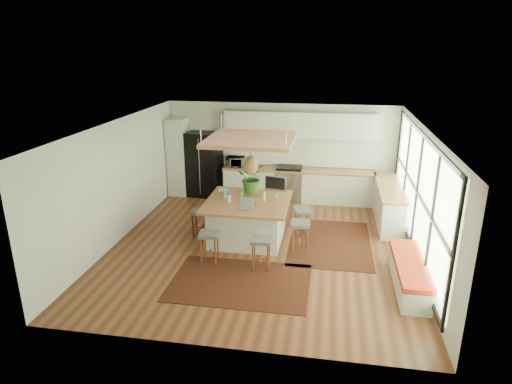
% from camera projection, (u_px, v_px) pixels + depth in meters
% --- Properties ---
extents(floor, '(7.00, 7.00, 0.00)m').
position_uv_depth(floor, '(261.00, 246.00, 9.85)').
color(floor, '#512417').
rests_on(floor, ground).
extents(ceiling, '(7.00, 7.00, 0.00)m').
position_uv_depth(ceiling, '(262.00, 126.00, 8.99)').
color(ceiling, white).
rests_on(ceiling, ground).
extents(wall_back, '(6.50, 0.00, 6.50)m').
position_uv_depth(wall_back, '(280.00, 151.00, 12.69)').
color(wall_back, silver).
rests_on(wall_back, ground).
extents(wall_front, '(6.50, 0.00, 6.50)m').
position_uv_depth(wall_front, '(222.00, 267.00, 6.15)').
color(wall_front, silver).
rests_on(wall_front, ground).
extents(wall_left, '(0.00, 7.00, 7.00)m').
position_uv_depth(wall_left, '(118.00, 181.00, 9.93)').
color(wall_left, silver).
rests_on(wall_left, ground).
extents(wall_right, '(0.00, 7.00, 7.00)m').
position_uv_depth(wall_right, '(421.00, 197.00, 8.91)').
color(wall_right, silver).
rests_on(wall_right, ground).
extents(window_wall, '(0.10, 6.20, 2.60)m').
position_uv_depth(window_wall, '(420.00, 195.00, 8.90)').
color(window_wall, black).
rests_on(window_wall, wall_right).
extents(pantry, '(0.55, 0.60, 2.25)m').
position_uv_depth(pantry, '(178.00, 157.00, 12.93)').
color(pantry, silver).
rests_on(pantry, floor).
extents(back_counter_base, '(4.20, 0.60, 0.88)m').
position_uv_depth(back_counter_base, '(298.00, 186.00, 12.60)').
color(back_counter_base, silver).
rests_on(back_counter_base, floor).
extents(back_counter_top, '(4.24, 0.64, 0.05)m').
position_uv_depth(back_counter_top, '(298.00, 170.00, 12.45)').
color(back_counter_top, brown).
rests_on(back_counter_top, back_counter_base).
extents(backsplash, '(4.20, 0.02, 0.80)m').
position_uv_depth(backsplash, '(300.00, 152.00, 12.58)').
color(backsplash, white).
rests_on(backsplash, wall_back).
extents(upper_cabinets, '(4.20, 0.34, 0.70)m').
position_uv_depth(upper_cabinets, '(300.00, 125.00, 12.18)').
color(upper_cabinets, silver).
rests_on(upper_cabinets, wall_back).
extents(range, '(0.76, 0.62, 1.00)m').
position_uv_depth(range, '(289.00, 183.00, 12.62)').
color(range, '#A5A5AA').
rests_on(range, floor).
extents(right_counter_base, '(0.60, 2.50, 0.88)m').
position_uv_depth(right_counter_base, '(389.00, 205.00, 11.12)').
color(right_counter_base, silver).
rests_on(right_counter_base, floor).
extents(right_counter_top, '(0.64, 2.54, 0.05)m').
position_uv_depth(right_counter_top, '(391.00, 187.00, 10.97)').
color(right_counter_top, brown).
rests_on(right_counter_top, right_counter_base).
extents(window_bench, '(0.52, 2.00, 0.50)m').
position_uv_depth(window_bench, '(409.00, 274.00, 8.19)').
color(window_bench, silver).
rests_on(window_bench, floor).
extents(ceiling_panel, '(1.86, 1.86, 0.80)m').
position_uv_depth(ceiling_panel, '(251.00, 152.00, 9.62)').
color(ceiling_panel, brown).
rests_on(ceiling_panel, ceiling).
extents(rug_near, '(2.60, 1.80, 0.01)m').
position_uv_depth(rug_near, '(240.00, 282.00, 8.38)').
color(rug_near, black).
rests_on(rug_near, floor).
extents(rug_right, '(1.80, 2.60, 0.01)m').
position_uv_depth(rug_right, '(330.00, 242.00, 10.04)').
color(rug_right, black).
rests_on(rug_right, floor).
extents(fridge, '(1.01, 0.83, 1.88)m').
position_uv_depth(fridge, '(205.00, 165.00, 12.90)').
color(fridge, black).
rests_on(fridge, floor).
extents(island, '(1.85, 1.85, 0.93)m').
position_uv_depth(island, '(248.00, 220.00, 10.10)').
color(island, brown).
rests_on(island, floor).
extents(stool_near_left, '(0.41, 0.41, 0.65)m').
position_uv_depth(stool_near_left, '(209.00, 246.00, 9.08)').
color(stool_near_left, '#484E50').
rests_on(stool_near_left, floor).
extents(stool_near_right, '(0.40, 0.40, 0.66)m').
position_uv_depth(stool_near_right, '(261.00, 252.00, 8.79)').
color(stool_near_right, '#484E50').
rests_on(stool_near_right, floor).
extents(stool_right_front, '(0.43, 0.43, 0.67)m').
position_uv_depth(stool_right_front, '(300.00, 236.00, 9.55)').
color(stool_right_front, '#484E50').
rests_on(stool_right_front, floor).
extents(stool_right_back, '(0.47, 0.47, 0.64)m').
position_uv_depth(stool_right_back, '(302.00, 219.00, 10.42)').
color(stool_right_back, '#484E50').
rests_on(stool_right_back, floor).
extents(stool_left_side, '(0.39, 0.39, 0.64)m').
position_uv_depth(stool_left_side, '(201.00, 221.00, 10.30)').
color(stool_left_side, '#484E50').
rests_on(stool_left_side, floor).
extents(laptop, '(0.37, 0.38, 0.24)m').
position_uv_depth(laptop, '(246.00, 204.00, 9.41)').
color(laptop, '#A5A5AA').
rests_on(laptop, island).
extents(monitor, '(0.55, 0.31, 0.48)m').
position_uv_depth(monitor, '(275.00, 185.00, 10.16)').
color(monitor, '#A5A5AA').
rests_on(monitor, island).
extents(microwave, '(0.51, 0.28, 0.34)m').
position_uv_depth(microwave, '(235.00, 161.00, 12.67)').
color(microwave, '#A5A5AA').
rests_on(microwave, back_counter_top).
extents(island_plant, '(0.73, 0.80, 0.57)m').
position_uv_depth(island_plant, '(252.00, 181.00, 10.42)').
color(island_plant, '#1E4C19').
rests_on(island_plant, island).
extents(island_bowl, '(0.27, 0.27, 0.06)m').
position_uv_depth(island_bowl, '(224.00, 191.00, 10.51)').
color(island_bowl, silver).
rests_on(island_bowl, island).
extents(island_bottle_0, '(0.07, 0.07, 0.19)m').
position_uv_depth(island_bottle_0, '(225.00, 194.00, 10.10)').
color(island_bottle_0, '#2CADB1').
rests_on(island_bottle_0, island).
extents(island_bottle_1, '(0.07, 0.07, 0.19)m').
position_uv_depth(island_bottle_1, '(228.00, 198.00, 9.84)').
color(island_bottle_1, silver).
rests_on(island_bottle_1, island).
extents(island_bottle_2, '(0.07, 0.07, 0.19)m').
position_uv_depth(island_bottle_2, '(256.00, 202.00, 9.60)').
color(island_bottle_2, brown).
rests_on(island_bottle_2, island).
extents(island_bottle_3, '(0.07, 0.07, 0.19)m').
position_uv_depth(island_bottle_3, '(263.00, 197.00, 9.91)').
color(island_bottle_3, silver).
rests_on(island_bottle_3, island).
extents(island_bottle_4, '(0.07, 0.07, 0.19)m').
position_uv_depth(island_bottle_4, '(241.00, 193.00, 10.18)').
color(island_bottle_4, '#508560').
rests_on(island_bottle_4, island).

